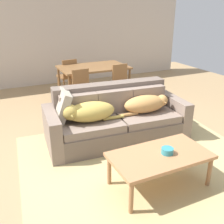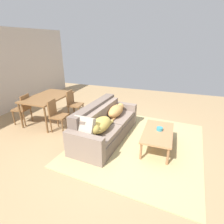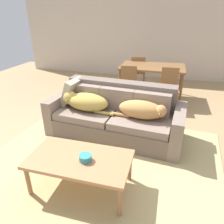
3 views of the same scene
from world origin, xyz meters
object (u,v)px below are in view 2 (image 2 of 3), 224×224
(dining_chair_far_left, at_px, (23,107))
(dining_chair_near_right, at_px, (73,103))
(bowl_on_coffee_table, at_px, (160,129))
(dog_on_right_cushion, at_px, (116,110))
(couch, at_px, (104,125))
(coffee_table, at_px, (158,133))
(dining_table, at_px, (48,98))
(dining_chair_near_left, at_px, (57,114))
(throw_pillow_by_left_arm, at_px, (83,128))
(dog_on_left_cushion, at_px, (100,125))

(dining_chair_far_left, bearing_deg, dining_chair_near_right, 118.24)
(bowl_on_coffee_table, height_order, dining_chair_far_left, dining_chair_far_left)
(dog_on_right_cushion, relative_size, dining_chair_far_left, 0.98)
(dining_chair_far_left, bearing_deg, couch, 82.47)
(coffee_table, bearing_deg, dining_table, 81.82)
(dog_on_right_cushion, bearing_deg, dining_table, 96.59)
(dining_chair_near_right, bearing_deg, dog_on_right_cushion, -108.05)
(dining_table, relative_size, dining_chair_far_left, 1.68)
(dining_chair_near_left, bearing_deg, coffee_table, -95.29)
(dining_chair_near_left, bearing_deg, bowl_on_coffee_table, -93.65)
(dog_on_right_cushion, distance_m, dining_chair_near_left, 1.60)
(couch, xyz_separation_m, dining_table, (0.39, 1.94, 0.38))
(dog_on_right_cushion, distance_m, throw_pillow_by_left_arm, 1.32)
(bowl_on_coffee_table, height_order, dining_table, dining_table)
(dog_on_right_cushion, height_order, coffee_table, dog_on_right_cushion)
(throw_pillow_by_left_arm, height_order, dining_chair_near_left, throw_pillow_by_left_arm)
(dog_on_left_cushion, bearing_deg, bowl_on_coffee_table, -63.15)
(couch, relative_size, dining_chair_far_left, 2.58)
(throw_pillow_by_left_arm, height_order, dining_chair_far_left, throw_pillow_by_left_arm)
(dog_on_left_cushion, distance_m, dog_on_right_cushion, 0.96)
(dining_table, distance_m, dining_chair_near_right, 0.76)
(coffee_table, xyz_separation_m, dining_chair_far_left, (0.04, 3.83, 0.11))
(dining_chair_near_right, bearing_deg, couch, -125.90)
(coffee_table, height_order, bowl_on_coffee_table, bowl_on_coffee_table)
(coffee_table, relative_size, dining_chair_near_left, 1.35)
(dog_on_left_cushion, xyz_separation_m, dog_on_right_cushion, (0.96, -0.05, -0.01))
(dog_on_left_cushion, xyz_separation_m, dining_table, (0.90, 2.05, 0.12))
(bowl_on_coffee_table, bearing_deg, coffee_table, 163.99)
(dog_on_right_cushion, distance_m, dining_chair_far_left, 2.72)
(dog_on_left_cushion, relative_size, dog_on_right_cushion, 1.05)
(coffee_table, distance_m, dining_chair_far_left, 3.84)
(couch, bearing_deg, coffee_table, -88.51)
(throw_pillow_by_left_arm, relative_size, dining_chair_near_left, 0.54)
(dog_on_left_cushion, distance_m, dining_chair_near_right, 1.98)
(throw_pillow_by_left_arm, xyz_separation_m, dining_chair_near_right, (1.65, 1.24, -0.16))
(dining_chair_far_left, bearing_deg, dining_table, 118.58)
(dog_on_right_cushion, height_order, bowl_on_coffee_table, dog_on_right_cushion)
(dining_chair_near_left, height_order, dining_chair_near_right, dining_chair_near_right)
(couch, distance_m, dining_chair_near_right, 1.59)
(dog_on_right_cushion, bearing_deg, dining_chair_near_right, 81.37)
(dining_table, xyz_separation_m, dining_chair_near_left, (-0.46, -0.60, -0.23))
(coffee_table, bearing_deg, bowl_on_coffee_table, -16.01)
(throw_pillow_by_left_arm, xyz_separation_m, dining_chair_near_left, (0.76, 1.23, -0.17))
(couch, height_order, dog_on_left_cushion, couch)
(dog_on_left_cushion, relative_size, dining_chair_far_left, 1.02)
(throw_pillow_by_left_arm, bearing_deg, dog_on_right_cushion, -12.06)
(dog_on_right_cushion, relative_size, throw_pillow_by_left_arm, 1.85)
(dog_on_right_cushion, xyz_separation_m, throw_pillow_by_left_arm, (-1.29, 0.28, 0.07))
(dog_on_left_cushion, height_order, coffee_table, dog_on_left_cushion)
(dining_chair_near_right, bearing_deg, dining_table, 121.48)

